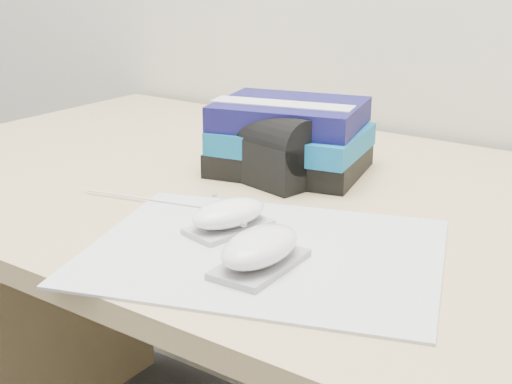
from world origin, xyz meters
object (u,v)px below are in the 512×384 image
Objects in this scene: mouse_front at (260,250)px; mouse_rear at (229,215)px; book_stack at (290,138)px; desk at (361,332)px; pouch at (277,151)px.

mouse_rear is at bearing 144.40° from mouse_front.
book_stack reaches higher than mouse_front.
desk is at bearing -6.42° from book_stack.
mouse_front reaches higher than mouse_rear.
desk is 13.72× the size of mouse_rear.
mouse_rear is 0.97× the size of mouse_front.
book_stack reaches higher than desk.
mouse_rear reaches higher than desk.
mouse_rear is at bearing -72.84° from pouch.
pouch is (-0.06, 0.20, 0.03)m from mouse_rear.
pouch is at bearing -159.55° from desk.
pouch is at bearing 107.16° from mouse_rear.
desk is at bearing 74.51° from mouse_rear.
pouch is (-0.13, -0.05, 0.29)m from desk.
book_stack is 0.07m from pouch.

